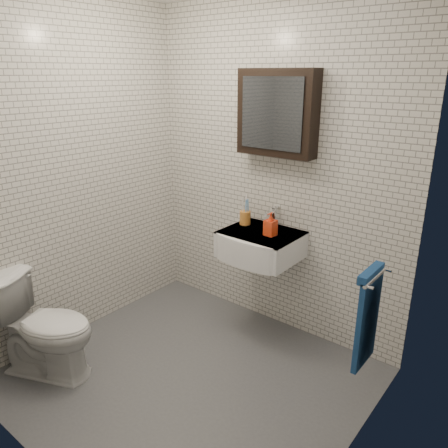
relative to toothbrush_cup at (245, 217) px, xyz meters
name	(u,v)px	position (x,y,z in m)	size (l,w,h in m)	color
ground	(188,377)	(0.15, -0.84, -0.90)	(2.20, 2.00, 0.01)	#505358
room_shell	(181,166)	(0.15, -0.84, 0.56)	(2.22, 2.02, 2.51)	silver
washbasin	(258,245)	(0.20, -0.11, -0.15)	(0.55, 0.50, 0.20)	white
faucet	(273,218)	(0.20, 0.09, 0.01)	(0.06, 0.20, 0.15)	silver
mirror_cabinet	(277,113)	(0.20, 0.09, 0.79)	(0.60, 0.15, 0.60)	black
towel_rail	(368,314)	(1.19, -0.49, -0.18)	(0.09, 0.30, 0.58)	silver
toothbrush_cup	(245,217)	(0.00, 0.00, 0.00)	(0.11, 0.11, 0.23)	#CA8032
soap_bottle	(271,224)	(0.29, -0.08, 0.03)	(0.08, 0.08, 0.17)	#F8511A
toilet	(43,326)	(-0.65, -1.39, -0.55)	(0.40, 0.70, 0.72)	white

